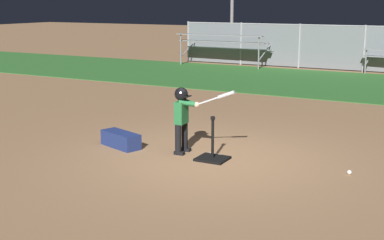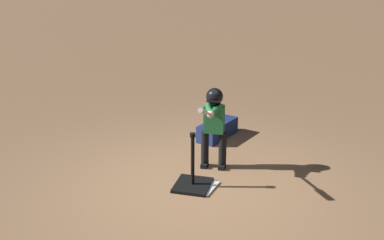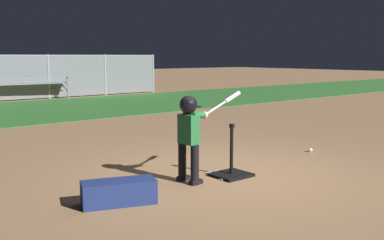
{
  "view_description": "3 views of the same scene",
  "coord_description": "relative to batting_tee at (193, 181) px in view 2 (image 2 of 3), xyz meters",
  "views": [
    {
      "loc": [
        3.73,
        -7.89,
        2.63
      ],
      "look_at": [
        -0.6,
        0.28,
        0.57
      ],
      "focal_mm": 50.0,
      "sensor_mm": 36.0,
      "label": 1
    },
    {
      "loc": [
        5.1,
        1.32,
        2.74
      ],
      "look_at": [
        -0.26,
        -0.12,
        0.84
      ],
      "focal_mm": 42.0,
      "sensor_mm": 36.0,
      "label": 2
    },
    {
      "loc": [
        -4.37,
        -4.5,
        1.69
      ],
      "look_at": [
        -0.69,
        0.02,
        0.86
      ],
      "focal_mm": 42.0,
      "sensor_mm": 36.0,
      "label": 3
    }
  ],
  "objects": [
    {
      "name": "ground_plane",
      "position": [
        0.03,
        0.05,
        -0.09
      ],
      "size": [
        90.0,
        90.0,
        0.0
      ],
      "primitive_type": "plane",
      "color": "#99704C"
    },
    {
      "name": "equipment_bag",
      "position": [
        -1.85,
        -0.06,
        0.05
      ],
      "size": [
        0.9,
        0.58,
        0.28
      ],
      "primitive_type": "cube",
      "rotation": [
        0.0,
        0.0,
        -0.34
      ],
      "color": "navy",
      "rests_on": "ground_plane"
    },
    {
      "name": "home_plate",
      "position": [
        -0.02,
        0.08,
        -0.08
      ],
      "size": [
        0.51,
        0.51,
        0.02
      ],
      "primitive_type": "cube",
      "rotation": [
        0.0,
        0.0,
        -0.16
      ],
      "color": "white",
      "rests_on": "ground_plane"
    },
    {
      "name": "batter_child",
      "position": [
        -0.63,
        0.13,
        0.66
      ],
      "size": [
        1.11,
        0.37,
        1.19
      ],
      "color": "black",
      "rests_on": "ground_plane"
    },
    {
      "name": "batting_tee",
      "position": [
        0.0,
        0.0,
        0.0
      ],
      "size": [
        0.51,
        0.46,
        0.75
      ],
      "color": "black",
      "rests_on": "ground_plane"
    }
  ]
}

